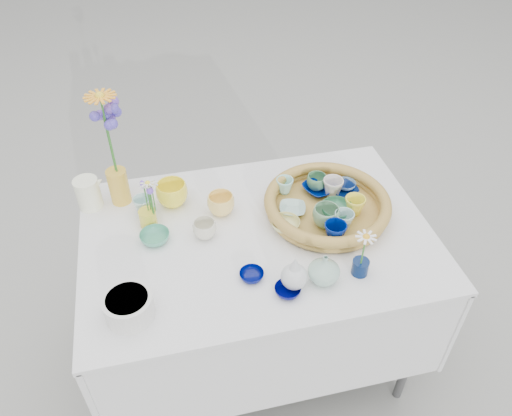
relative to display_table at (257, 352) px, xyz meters
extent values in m
plane|color=gray|center=(0.00, 0.00, 0.00)|extent=(80.00, 80.00, 0.00)
imported|color=navy|center=(0.29, 0.16, 0.80)|extent=(0.16, 0.16, 0.03)
imported|color=#02113B|center=(0.38, 0.13, 0.80)|extent=(0.13, 0.13, 0.03)
imported|color=yellow|center=(0.37, 0.01, 0.82)|extent=(0.09, 0.09, 0.07)
imported|color=#367C58|center=(0.31, 0.02, 0.80)|extent=(0.13, 0.13, 0.04)
imported|color=#699971|center=(0.25, -0.03, 0.82)|extent=(0.10, 0.10, 0.08)
imported|color=#98BBAF|center=(0.15, 0.07, 0.79)|extent=(0.12, 0.12, 0.02)
imported|color=#A0E5DA|center=(0.15, 0.19, 0.81)|extent=(0.08, 0.08, 0.06)
imported|color=beige|center=(0.33, 0.13, 0.82)|extent=(0.09, 0.09, 0.07)
imported|color=#84B8E6|center=(0.40, 0.16, 0.80)|extent=(0.09, 0.09, 0.02)
imported|color=#001466|center=(0.25, -0.11, 0.82)|extent=(0.10, 0.10, 0.07)
imported|color=#D7D87E|center=(0.10, -0.01, 0.80)|extent=(0.12, 0.12, 0.03)
imported|color=#98BFBC|center=(0.31, -0.06, 0.82)|extent=(0.09, 0.09, 0.07)
imported|color=#4F8A5C|center=(0.28, 0.18, 0.81)|extent=(0.10, 0.10, 0.06)
imported|color=yellow|center=(-0.28, 0.24, 0.81)|extent=(0.14, 0.14, 0.09)
imported|color=#FFD569|center=(-0.11, 0.14, 0.81)|extent=(0.11, 0.11, 0.08)
imported|color=#479C7A|center=(-0.36, 0.05, 0.78)|extent=(0.12, 0.12, 0.03)
imported|color=beige|center=(-0.19, 0.03, 0.80)|extent=(0.10, 0.10, 0.07)
imported|color=#000651|center=(-0.07, -0.20, 0.78)|extent=(0.08, 0.08, 0.03)
imported|color=#ABD6CF|center=(-0.39, 0.21, 0.80)|extent=(0.08, 0.08, 0.07)
imported|color=#01034E|center=(0.03, -0.29, 0.78)|extent=(0.11, 0.11, 0.03)
imported|color=#92BAA7|center=(0.16, -0.26, 0.82)|extent=(0.11, 0.11, 0.11)
cylinder|color=#041740|center=(0.29, -0.26, 0.79)|extent=(0.07, 0.07, 0.06)
cylinder|color=gold|center=(-0.47, 0.30, 0.84)|extent=(0.10, 0.10, 0.14)
cylinder|color=yellow|center=(-0.38, 0.13, 0.80)|extent=(0.07, 0.07, 0.07)
camera|label=1|loc=(-0.30, -1.27, 2.02)|focal=35.00mm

